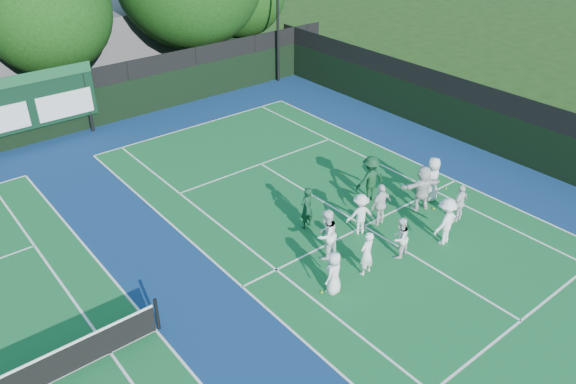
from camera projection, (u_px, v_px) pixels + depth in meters
ground at (384, 238)px, 20.06m from camera, size 120.00×120.00×0.00m
court_apron at (229, 294)px, 17.48m from camera, size 34.00×32.00×0.01m
near_court at (364, 226)px, 20.73m from camera, size 11.05×23.85×0.01m
back_fence at (53, 111)px, 26.85m from camera, size 34.00×0.08×3.00m
divider_fence_right at (508, 130)px, 24.93m from camera, size 0.08×32.00×3.00m
scoreboard at (30, 102)px, 25.61m from camera, size 6.00×0.21×3.55m
clubhouse at (71, 46)px, 34.07m from camera, size 18.00×6.00×4.00m
tree_c at (48, 13)px, 28.35m from camera, size 6.59×6.59×8.55m
tennis_ball_0 at (322, 292)px, 17.50m from camera, size 0.07×0.07×0.07m
tennis_ball_1 at (312, 196)px, 22.58m from camera, size 0.07×0.07×0.07m
tennis_ball_2 at (446, 188)px, 23.09m from camera, size 0.07×0.07×0.07m
tennis_ball_4 at (341, 174)px, 24.19m from camera, size 0.07×0.07×0.07m
tennis_ball_5 at (434, 209)px, 21.72m from camera, size 0.07×0.07×0.07m
player_front_0 at (334, 273)px, 17.21m from camera, size 0.83×0.68×1.47m
player_front_1 at (367, 253)px, 17.97m from camera, size 0.62×0.44×1.59m
player_front_2 at (400, 238)px, 18.80m from camera, size 0.83×0.70×1.50m
player_front_3 at (446, 221)px, 19.42m from camera, size 1.19×0.75×1.76m
player_front_4 at (460, 203)px, 20.74m from camera, size 0.89×0.42×1.49m
player_back_0 at (326, 234)px, 18.67m from camera, size 1.02×0.86×1.84m
player_back_1 at (360, 214)px, 19.99m from camera, size 1.17×0.93×1.58m
player_back_2 at (381, 204)px, 20.48m from camera, size 0.98×0.41×1.66m
player_back_3 at (422, 188)px, 21.36m from camera, size 1.78×1.10×1.83m
player_back_4 at (432, 179)px, 21.97m from camera, size 1.04×0.87×1.83m
coach_left at (307, 208)px, 20.27m from camera, size 0.66×0.49×1.66m
coach_right at (370, 179)px, 21.89m from camera, size 1.34×0.91×1.91m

